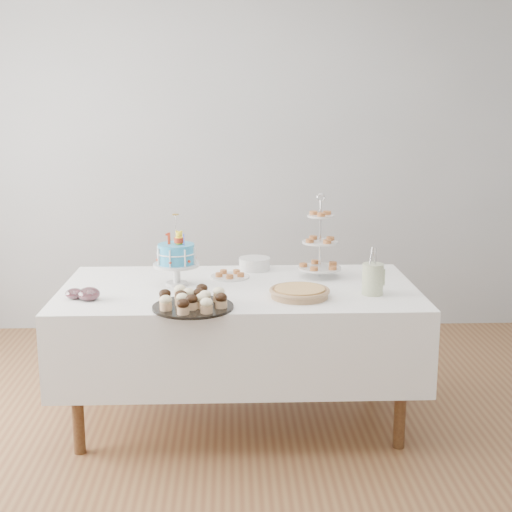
{
  "coord_description": "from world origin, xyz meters",
  "views": [
    {
      "loc": [
        -0.04,
        -3.44,
        1.76
      ],
      "look_at": [
        0.09,
        0.3,
        0.94
      ],
      "focal_mm": 50.0,
      "sensor_mm": 36.0,
      "label": 1
    }
  ],
  "objects_px": {
    "utensil_pitcher": "(373,278)",
    "pastry_plate": "(230,275)",
    "jam_bowl_a": "(89,294)",
    "birthday_cake": "(177,266)",
    "jam_bowl_b": "(75,294)",
    "cupcake_tray": "(193,299)",
    "pie": "(300,292)",
    "tiered_stand": "(320,243)",
    "plate_stack": "(255,264)",
    "table": "(239,327)"
  },
  "relations": [
    {
      "from": "jam_bowl_b",
      "to": "utensil_pitcher",
      "type": "xyz_separation_m",
      "value": [
        1.53,
        0.03,
        0.06
      ]
    },
    {
      "from": "pie",
      "to": "pastry_plate",
      "type": "xyz_separation_m",
      "value": [
        -0.36,
        0.43,
        -0.01
      ]
    },
    {
      "from": "pastry_plate",
      "to": "jam_bowl_a",
      "type": "relative_size",
      "value": 1.97
    },
    {
      "from": "birthday_cake",
      "to": "jam_bowl_b",
      "type": "height_order",
      "value": "birthday_cake"
    },
    {
      "from": "jam_bowl_a",
      "to": "utensil_pitcher",
      "type": "distance_m",
      "value": 1.46
    },
    {
      "from": "pastry_plate",
      "to": "utensil_pitcher",
      "type": "height_order",
      "value": "utensil_pitcher"
    },
    {
      "from": "jam_bowl_a",
      "to": "jam_bowl_b",
      "type": "height_order",
      "value": "jam_bowl_a"
    },
    {
      "from": "birthday_cake",
      "to": "plate_stack",
      "type": "distance_m",
      "value": 0.56
    },
    {
      "from": "utensil_pitcher",
      "to": "table",
      "type": "bearing_deg",
      "value": -178.06
    },
    {
      "from": "pastry_plate",
      "to": "utensil_pitcher",
      "type": "distance_m",
      "value": 0.84
    },
    {
      "from": "utensil_pitcher",
      "to": "tiered_stand",
      "type": "bearing_deg",
      "value": 137.26
    },
    {
      "from": "pie",
      "to": "utensil_pitcher",
      "type": "distance_m",
      "value": 0.39
    },
    {
      "from": "utensil_pitcher",
      "to": "cupcake_tray",
      "type": "bearing_deg",
      "value": -150.17
    },
    {
      "from": "jam_bowl_b",
      "to": "pastry_plate",
      "type": "bearing_deg",
      "value": 27.7
    },
    {
      "from": "birthday_cake",
      "to": "jam_bowl_b",
      "type": "xyz_separation_m",
      "value": [
        -0.5,
        -0.27,
        -0.08
      ]
    },
    {
      "from": "pastry_plate",
      "to": "jam_bowl_b",
      "type": "height_order",
      "value": "jam_bowl_b"
    },
    {
      "from": "jam_bowl_b",
      "to": "utensil_pitcher",
      "type": "relative_size",
      "value": 0.37
    },
    {
      "from": "jam_bowl_b",
      "to": "plate_stack",
      "type": "bearing_deg",
      "value": 32.89
    },
    {
      "from": "jam_bowl_a",
      "to": "utensil_pitcher",
      "type": "relative_size",
      "value": 0.45
    },
    {
      "from": "cupcake_tray",
      "to": "pastry_plate",
      "type": "bearing_deg",
      "value": 73.51
    },
    {
      "from": "pie",
      "to": "jam_bowl_b",
      "type": "height_order",
      "value": "jam_bowl_b"
    },
    {
      "from": "cupcake_tray",
      "to": "utensil_pitcher",
      "type": "bearing_deg",
      "value": 13.53
    },
    {
      "from": "pie",
      "to": "tiered_stand",
      "type": "bearing_deg",
      "value": 69.99
    },
    {
      "from": "jam_bowl_b",
      "to": "cupcake_tray",
      "type": "bearing_deg",
      "value": -17.46
    },
    {
      "from": "table",
      "to": "plate_stack",
      "type": "relative_size",
      "value": 10.32
    },
    {
      "from": "tiered_stand",
      "to": "utensil_pitcher",
      "type": "distance_m",
      "value": 0.46
    },
    {
      "from": "pie",
      "to": "plate_stack",
      "type": "height_order",
      "value": "plate_stack"
    },
    {
      "from": "utensil_pitcher",
      "to": "plate_stack",
      "type": "bearing_deg",
      "value": 152.16
    },
    {
      "from": "tiered_stand",
      "to": "pastry_plate",
      "type": "bearing_deg",
      "value": 179.63
    },
    {
      "from": "birthday_cake",
      "to": "plate_stack",
      "type": "height_order",
      "value": "birthday_cake"
    },
    {
      "from": "plate_stack",
      "to": "pastry_plate",
      "type": "height_order",
      "value": "plate_stack"
    },
    {
      "from": "cupcake_tray",
      "to": "tiered_stand",
      "type": "relative_size",
      "value": 0.83
    },
    {
      "from": "table",
      "to": "pie",
      "type": "distance_m",
      "value": 0.46
    },
    {
      "from": "tiered_stand",
      "to": "jam_bowl_a",
      "type": "bearing_deg",
      "value": -160.19
    },
    {
      "from": "tiered_stand",
      "to": "pastry_plate",
      "type": "relative_size",
      "value": 2.16
    },
    {
      "from": "pie",
      "to": "plate_stack",
      "type": "relative_size",
      "value": 1.68
    },
    {
      "from": "cupcake_tray",
      "to": "jam_bowl_b",
      "type": "xyz_separation_m",
      "value": [
        -0.61,
        0.19,
        -0.02
      ]
    },
    {
      "from": "plate_stack",
      "to": "utensil_pitcher",
      "type": "bearing_deg",
      "value": -44.14
    },
    {
      "from": "birthday_cake",
      "to": "pie",
      "type": "distance_m",
      "value": 0.71
    },
    {
      "from": "birthday_cake",
      "to": "tiered_stand",
      "type": "relative_size",
      "value": 0.81
    },
    {
      "from": "cupcake_tray",
      "to": "pie",
      "type": "xyz_separation_m",
      "value": [
        0.54,
        0.18,
        -0.02
      ]
    },
    {
      "from": "pie",
      "to": "plate_stack",
      "type": "xyz_separation_m",
      "value": [
        -0.21,
        0.62,
        0.01
      ]
    },
    {
      "from": "pie",
      "to": "jam_bowl_b",
      "type": "relative_size",
      "value": 3.4
    },
    {
      "from": "pie",
      "to": "jam_bowl_a",
      "type": "relative_size",
      "value": 2.77
    },
    {
      "from": "pie",
      "to": "tiered_stand",
      "type": "xyz_separation_m",
      "value": [
        0.16,
        0.43,
        0.17
      ]
    },
    {
      "from": "pie",
      "to": "birthday_cake",
      "type": "bearing_deg",
      "value": 156.51
    },
    {
      "from": "jam_bowl_a",
      "to": "jam_bowl_b",
      "type": "xyz_separation_m",
      "value": [
        -0.08,
        0.03,
        -0.01
      ]
    },
    {
      "from": "jam_bowl_a",
      "to": "jam_bowl_b",
      "type": "bearing_deg",
      "value": 159.67
    },
    {
      "from": "utensil_pitcher",
      "to": "pastry_plate",
      "type": "bearing_deg",
      "value": 168.81
    },
    {
      "from": "birthday_cake",
      "to": "jam_bowl_a",
      "type": "xyz_separation_m",
      "value": [
        -0.42,
        -0.3,
        -0.07
      ]
    }
  ]
}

